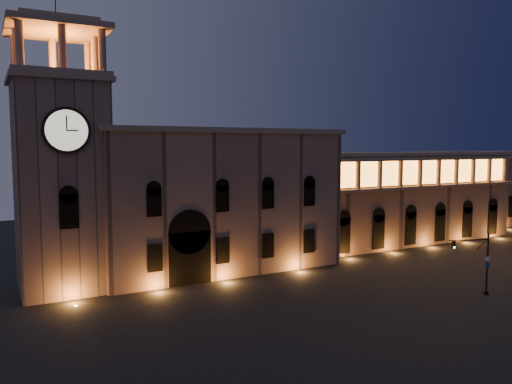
# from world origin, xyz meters

# --- Properties ---
(ground) EXTENTS (160.00, 160.00, 0.00)m
(ground) POSITION_xyz_m (0.00, 0.00, 0.00)
(ground) COLOR black
(ground) RESTS_ON ground
(government_building) EXTENTS (30.80, 12.80, 17.60)m
(government_building) POSITION_xyz_m (-2.08, 21.93, 8.77)
(government_building) COLOR #7C5D51
(government_building) RESTS_ON ground
(clock_tower) EXTENTS (9.80, 9.80, 32.40)m
(clock_tower) POSITION_xyz_m (-20.50, 20.98, 12.50)
(clock_tower) COLOR #7C5D51
(clock_tower) RESTS_ON ground
(colonnade_wing) EXTENTS (40.60, 11.50, 14.50)m
(colonnade_wing) POSITION_xyz_m (32.00, 23.92, 7.33)
(colonnade_wing) COLOR brown
(colonnade_wing) RESTS_ON ground
(secondary_building) EXTENTS (20.00, 12.00, 14.00)m
(secondary_building) POSITION_xyz_m (58.00, 30.00, 7.00)
(secondary_building) COLOR brown
(secondary_building) RESTS_ON ground
(traffic_light) EXTENTS (4.52, 1.71, 6.49)m
(traffic_light) POSITION_xyz_m (17.24, -1.96, 3.41)
(traffic_light) COLOR black
(traffic_light) RESTS_ON ground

